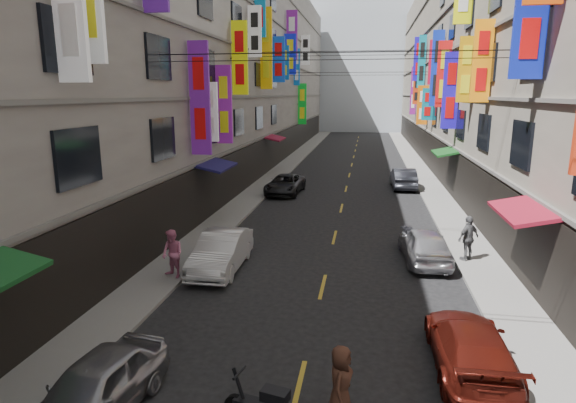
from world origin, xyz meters
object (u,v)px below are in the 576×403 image
(car_left_near, at_px, (95,389))
(car_right_near, at_px, (470,347))
(car_right_mid, at_px, (425,245))
(car_left_mid, at_px, (221,251))
(pedestrian_lfar, at_px, (172,254))
(scooter_far_right, at_px, (407,237))
(pedestrian_crossing, at_px, (341,382))
(pedestrian_rfar, at_px, (468,238))
(car_left_far, at_px, (285,184))
(car_right_far, at_px, (403,178))

(car_left_near, relative_size, car_right_near, 0.89)
(car_right_mid, bearing_deg, car_left_mid, 11.21)
(pedestrian_lfar, bearing_deg, scooter_far_right, 60.08)
(pedestrian_crossing, bearing_deg, car_right_near, -44.60)
(car_left_near, relative_size, pedestrian_crossing, 2.42)
(car_left_near, bearing_deg, pedestrian_lfar, 107.95)
(car_left_near, distance_m, pedestrian_rfar, 14.58)
(pedestrian_rfar, bearing_deg, pedestrian_lfar, -19.84)
(car_left_far, distance_m, car_right_far, 8.65)
(scooter_far_right, bearing_deg, pedestrian_rfar, 150.73)
(scooter_far_right, height_order, car_right_near, car_right_near)
(car_right_mid, bearing_deg, car_right_near, 87.18)
(pedestrian_crossing, bearing_deg, pedestrian_lfar, 52.61)
(car_left_far, bearing_deg, pedestrian_lfar, -91.75)
(car_left_far, relative_size, car_right_near, 1.06)
(scooter_far_right, relative_size, pedestrian_lfar, 1.03)
(car_right_near, relative_size, pedestrian_rfar, 2.41)
(car_left_far, distance_m, car_right_mid, 14.61)
(car_left_near, relative_size, pedestrian_lfar, 2.21)
(pedestrian_lfar, bearing_deg, car_left_mid, 71.80)
(car_left_far, relative_size, pedestrian_crossing, 2.89)
(car_left_far, height_order, pedestrian_lfar, pedestrian_lfar)
(car_right_near, bearing_deg, car_right_far, -90.27)
(car_right_far, relative_size, pedestrian_crossing, 2.77)
(car_right_mid, relative_size, pedestrian_crossing, 2.59)
(car_left_far, relative_size, car_right_mid, 1.11)
(pedestrian_rfar, bearing_deg, car_left_far, -90.65)
(car_right_near, xyz_separation_m, pedestrian_crossing, (-3.00, -2.24, 0.17))
(car_left_far, xyz_separation_m, car_right_far, (8.00, 3.29, 0.09))
(scooter_far_right, relative_size, car_right_near, 0.41)
(car_right_far, bearing_deg, scooter_far_right, 84.51)
(car_left_mid, xyz_separation_m, pedestrian_lfar, (-1.40, -1.32, 0.27))
(car_left_near, xyz_separation_m, pedestrian_rfar, (9.45, 11.10, 0.37))
(scooter_far_right, relative_size, pedestrian_rfar, 0.99)
(car_right_near, height_order, pedestrian_lfar, pedestrian_lfar)
(pedestrian_rfar, relative_size, pedestrian_crossing, 1.13)
(car_left_far, bearing_deg, scooter_far_right, -52.36)
(scooter_far_right, distance_m, car_right_far, 13.88)
(pedestrian_rfar, bearing_deg, scooter_far_right, -75.29)
(car_right_mid, bearing_deg, car_right_far, -95.28)
(car_right_mid, bearing_deg, pedestrian_crossing, 70.20)
(car_right_near, relative_size, pedestrian_crossing, 2.73)
(car_left_mid, bearing_deg, car_left_far, 89.11)
(car_left_near, bearing_deg, car_right_near, 28.52)
(car_left_mid, distance_m, pedestrian_crossing, 9.39)
(pedestrian_rfar, xyz_separation_m, pedestrian_crossing, (-4.45, -10.25, -0.23))
(car_left_near, distance_m, car_left_mid, 8.80)
(car_right_mid, bearing_deg, scooter_far_right, -77.46)
(car_right_near, relative_size, car_right_far, 0.99)
(scooter_far_right, distance_m, car_left_far, 12.81)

